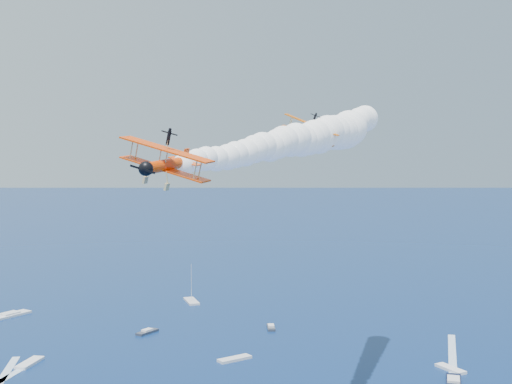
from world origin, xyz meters
TOP-DOWN VIEW (x-y plane):
  - biplane_lead at (25.79, 22.63)m, footprint 12.69×13.53m
  - biplane_trail at (-15.83, -0.93)m, footprint 12.23×13.46m
  - smoke_trail_lead at (54.24, 41.62)m, footprint 71.53×66.75m
  - smoke_trail_trail at (14.54, 14.80)m, footprint 71.28×59.85m
  - boat_wakes at (26.00, 100.81)m, footprint 140.48×126.82m

SIDE VIEW (x-z plane):
  - boat_wakes at x=26.00m, z-range 0.01..0.05m
  - biplane_trail at x=-15.83m, z-range 48.39..56.92m
  - smoke_trail_trail at x=14.54m, z-range 49.36..61.23m
  - biplane_lead at x=25.79m, z-range 52.15..61.40m
  - smoke_trail_lead at x=54.24m, z-range 53.48..65.35m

